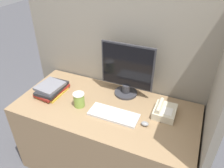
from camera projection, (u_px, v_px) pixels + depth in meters
name	position (u px, v px, depth m)	size (l,w,h in m)	color
cubicle_panel_rear	(123.00, 74.00, 2.09)	(1.94, 0.04, 1.73)	gray
cubicle_panel_right	(211.00, 121.00, 1.54)	(0.04, 0.79, 1.73)	gray
desk	(106.00, 138.00, 2.06)	(1.54, 0.73, 0.75)	#937551
monitor	(127.00, 72.00, 1.89)	(0.47, 0.21, 0.49)	#333338
keyboard	(114.00, 115.00, 1.76)	(0.40, 0.16, 0.02)	silver
mouse	(145.00, 124.00, 1.66)	(0.06, 0.04, 0.03)	gray
coffee_cup	(79.00, 100.00, 1.83)	(0.10, 0.10, 0.13)	#8CB247
book_stack	(52.00, 89.00, 1.99)	(0.22, 0.31, 0.09)	gold
desk_telephone	(164.00, 111.00, 1.75)	(0.17, 0.20, 0.10)	beige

